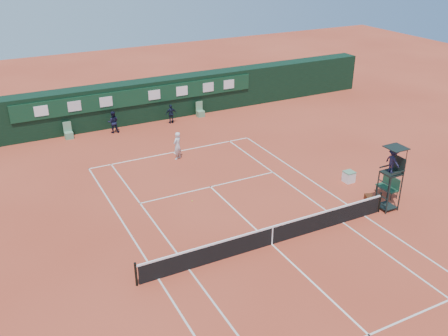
# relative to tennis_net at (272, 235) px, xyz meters

# --- Properties ---
(ground) EXTENTS (90.00, 90.00, 0.00)m
(ground) POSITION_rel_tennis_net_xyz_m (0.00, 0.00, -0.51)
(ground) COLOR #C5482E
(ground) RESTS_ON ground
(court_lines) EXTENTS (11.05, 23.85, 0.01)m
(court_lines) POSITION_rel_tennis_net_xyz_m (0.00, 0.00, -0.50)
(court_lines) COLOR white
(court_lines) RESTS_ON ground
(tennis_net) EXTENTS (12.90, 0.10, 1.10)m
(tennis_net) POSITION_rel_tennis_net_xyz_m (0.00, 0.00, 0.00)
(tennis_net) COLOR black
(tennis_net) RESTS_ON ground
(back_wall) EXTENTS (40.00, 1.65, 3.00)m
(back_wall) POSITION_rel_tennis_net_xyz_m (0.00, 18.74, 1.00)
(back_wall) COLOR black
(back_wall) RESTS_ON ground
(linesman_chair_left) EXTENTS (0.55, 0.50, 1.15)m
(linesman_chair_left) POSITION_rel_tennis_net_xyz_m (-5.50, 17.48, -0.19)
(linesman_chair_left) COLOR #649970
(linesman_chair_left) RESTS_ON ground
(linesman_chair_right) EXTENTS (0.55, 0.50, 1.15)m
(linesman_chair_right) POSITION_rel_tennis_net_xyz_m (4.50, 17.48, -0.19)
(linesman_chair_right) COLOR #64996D
(linesman_chair_right) RESTS_ON ground
(umpire_chair) EXTENTS (0.96, 0.95, 3.42)m
(umpire_chair) POSITION_rel_tennis_net_xyz_m (6.97, 0.07, 1.95)
(umpire_chair) COLOR black
(umpire_chair) RESTS_ON ground
(player_bench) EXTENTS (0.55, 1.20, 1.10)m
(player_bench) POSITION_rel_tennis_net_xyz_m (8.14, 1.16, 0.09)
(player_bench) COLOR #193E29
(player_bench) RESTS_ON ground
(tennis_bag) EXTENTS (0.68, 0.91, 0.31)m
(tennis_bag) POSITION_rel_tennis_net_xyz_m (6.70, 0.99, -0.35)
(tennis_bag) COLOR black
(tennis_bag) RESTS_ON ground
(cooler) EXTENTS (0.57, 0.57, 0.65)m
(cooler) POSITION_rel_tennis_net_xyz_m (7.28, 3.37, -0.18)
(cooler) COLOR white
(cooler) RESTS_ON ground
(tennis_ball) EXTENTS (0.06, 0.06, 0.06)m
(tennis_ball) POSITION_rel_tennis_net_xyz_m (-1.60, 5.34, -0.48)
(tennis_ball) COLOR #DCEB36
(tennis_ball) RESTS_ON ground
(player) EXTENTS (0.78, 0.71, 1.78)m
(player) POSITION_rel_tennis_net_xyz_m (-0.14, 10.82, 0.38)
(player) COLOR silver
(player) RESTS_ON ground
(ball_kid_left) EXTENTS (0.89, 0.77, 1.58)m
(ball_kid_left) POSITION_rel_tennis_net_xyz_m (-2.42, 17.14, 0.28)
(ball_kid_left) COLOR black
(ball_kid_left) RESTS_ON ground
(ball_kid_right) EXTENTS (0.85, 0.37, 1.45)m
(ball_kid_right) POSITION_rel_tennis_net_xyz_m (1.94, 17.08, 0.21)
(ball_kid_right) COLOR black
(ball_kid_right) RESTS_ON ground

